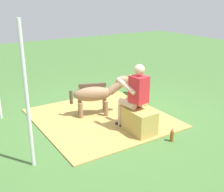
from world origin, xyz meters
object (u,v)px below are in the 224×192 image
hay_bale (139,121)px  tent_pole_left (27,98)px  pony_standing (97,93)px  soda_bottle (172,135)px  person_seated (134,94)px  pony_lying (139,95)px

hay_bale → tent_pole_left: size_ratio=0.29×
pony_standing → soda_bottle: size_ratio=4.98×
person_seated → pony_lying: size_ratio=1.02×
person_seated → tent_pole_left: (-0.16, 2.11, 0.38)m
pony_standing → soda_bottle: pony_standing is taller
soda_bottle → tent_pole_left: 2.69m
pony_lying → tent_pole_left: tent_pole_left is taller
tent_pole_left → hay_bale: bearing=-90.3°
person_seated → pony_standing: 1.07m
pony_standing → soda_bottle: 1.92m
soda_bottle → person_seated: bearing=21.7°
hay_bale → soda_bottle: size_ratio=2.52×
pony_standing → tent_pole_left: tent_pole_left is taller
pony_lying → soda_bottle: size_ratio=5.17×
person_seated → pony_lying: 1.68m
pony_lying → tent_pole_left: bearing=113.2°
hay_bale → pony_lying: hay_bale is taller
hay_bale → person_seated: bearing=5.0°
person_seated → tent_pole_left: 2.15m
person_seated → tent_pole_left: size_ratio=0.60×
hay_bale → person_seated: size_ratio=0.48×
tent_pole_left → pony_standing: bearing=-57.5°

